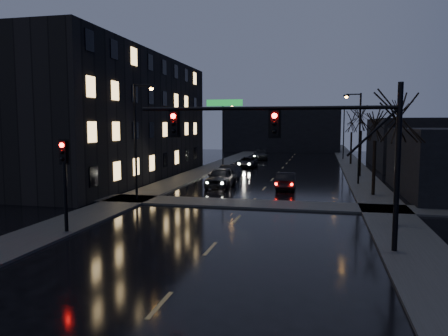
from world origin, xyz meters
The scene contains 21 objects.
sidewalk_left centered at (-8.50, 35.00, 0.06)m, with size 3.00×140.00×0.12m, color #2D2D2B.
sidewalk_right centered at (8.50, 35.00, 0.06)m, with size 3.00×140.00×0.12m, color #2D2D2B.
sidewalk_cross centered at (0.00, 18.50, 0.06)m, with size 40.00×3.00×0.12m, color #2D2D2B.
apartment_block centered at (-16.50, 30.00, 6.00)m, with size 12.00×30.00×12.00m, color black.
commercial_right_far centered at (17.00, 48.00, 3.00)m, with size 12.00×18.00×6.00m, color black.
far_block centered at (-3.00, 78.00, 4.00)m, with size 22.00×10.00×8.00m, color black.
signal_mast centered at (3.85, 9.00, 4.87)m, with size 11.11×0.41×7.00m.
signal_pole_left centered at (-7.50, 8.99, 3.01)m, with size 0.35×0.41×4.53m.
tree_near centered at (8.40, 14.00, 6.22)m, with size 3.52×3.52×8.08m.
tree_mid_a centered at (8.40, 24.00, 5.83)m, with size 3.30×3.30×7.58m.
tree_mid_b centered at (8.40, 36.00, 6.61)m, with size 3.74×3.74×8.59m.
tree_far centered at (8.40, 50.00, 6.06)m, with size 3.43×3.43×7.88m.
streetlight_l_near centered at (-7.58, 18.00, 4.77)m, with size 1.53×0.28×8.00m.
streetlight_l_far centered at (-7.58, 45.00, 4.77)m, with size 1.53×0.28×8.00m.
streetlight_r_mid centered at (7.58, 30.00, 4.77)m, with size 1.53×0.28×8.00m.
streetlight_r_far centered at (7.58, 58.00, 4.77)m, with size 1.53×0.28×8.00m.
oncoming_car_a centered at (-3.69, 26.05, 0.85)m, with size 2.00×4.96×1.69m, color black.
oncoming_car_b centered at (-4.02, 30.56, 0.72)m, with size 1.52×4.35×1.43m, color black.
oncoming_car_c centered at (-4.28, 42.93, 0.66)m, with size 2.19×4.74×1.32m, color black.
oncoming_car_d centered at (-4.36, 55.81, 0.77)m, with size 2.15×5.29×1.54m, color black.
lead_car centered at (1.80, 26.09, 0.71)m, with size 1.49×4.28×1.41m, color black.
Camera 1 is at (4.56, -9.71, 5.32)m, focal length 35.00 mm.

